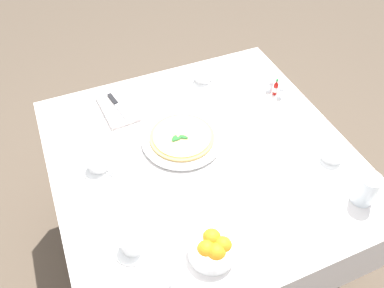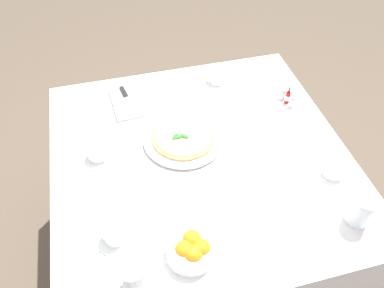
{
  "view_description": "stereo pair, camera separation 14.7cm",
  "coord_description": "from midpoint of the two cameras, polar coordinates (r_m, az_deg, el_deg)",
  "views": [
    {
      "loc": [
        0.87,
        -0.41,
        1.85
      ],
      "look_at": [
        -0.05,
        -0.02,
        0.77
      ],
      "focal_mm": 35.56,
      "sensor_mm": 36.0,
      "label": 1
    },
    {
      "loc": [
        0.92,
        -0.27,
        1.85
      ],
      "look_at": [
        -0.05,
        -0.02,
        0.77
      ],
      "focal_mm": 35.56,
      "sensor_mm": 36.0,
      "label": 2
    }
  ],
  "objects": [
    {
      "name": "ground_plane",
      "position": [
        2.08,
        3.05,
        -15.53
      ],
      "size": [
        8.0,
        8.0,
        0.0
      ],
      "primitive_type": "plane",
      "color": "brown"
    },
    {
      "name": "dining_table",
      "position": [
        1.56,
        3.94,
        -5.06
      ],
      "size": [
        1.12,
        1.12,
        0.75
      ],
      "color": "white",
      "rests_on": "ground_plane"
    },
    {
      "name": "pizza_plate",
      "position": [
        1.5,
        1.51,
        0.77
      ],
      "size": [
        0.32,
        0.32,
        0.02
      ],
      "color": "white",
      "rests_on": "dining_table"
    },
    {
      "name": "pizza",
      "position": [
        1.49,
        1.51,
        1.13
      ],
      "size": [
        0.26,
        0.26,
        0.02
      ],
      "color": "#DBAD60",
      "rests_on": "pizza_plate"
    },
    {
      "name": "coffee_cup_right_edge",
      "position": [
        1.45,
        -11.2,
        -1.49
      ],
      "size": [
        0.13,
        0.13,
        0.06
      ],
      "color": "white",
      "rests_on": "dining_table"
    },
    {
      "name": "coffee_cup_left_edge",
      "position": [
        1.49,
        23.2,
        -3.76
      ],
      "size": [
        0.13,
        0.13,
        0.06
      ],
      "color": "white",
      "rests_on": "dining_table"
    },
    {
      "name": "coffee_cup_center_back",
      "position": [
        1.77,
        6.15,
        9.73
      ],
      "size": [
        0.13,
        0.13,
        0.06
      ],
      "color": "white",
      "rests_on": "dining_table"
    },
    {
      "name": "coffee_cup_near_left",
      "position": [
        1.24,
        -8.16,
        -13.34
      ],
      "size": [
        0.13,
        0.13,
        0.06
      ],
      "color": "white",
      "rests_on": "dining_table"
    },
    {
      "name": "water_glass_near_right",
      "position": [
        1.14,
        -4.87,
        -19.69
      ],
      "size": [
        0.08,
        0.08,
        0.11
      ],
      "color": "white",
      "rests_on": "dining_table"
    },
    {
      "name": "water_glass_far_right",
      "position": [
        1.38,
        26.81,
        -9.21
      ],
      "size": [
        0.08,
        0.08,
        0.12
      ],
      "color": "white",
      "rests_on": "dining_table"
    },
    {
      "name": "napkin_folded",
      "position": [
        1.67,
        -7.18,
        6.3
      ],
      "size": [
        0.23,
        0.14,
        0.02
      ],
      "rotation": [
        0.0,
        0.0,
        0.07
      ],
      "color": "silver",
      "rests_on": "dining_table"
    },
    {
      "name": "dinner_knife",
      "position": [
        1.66,
        -7.19,
        6.61
      ],
      "size": [
        0.2,
        0.05,
        0.01
      ],
      "rotation": [
        0.0,
        0.0,
        0.18
      ],
      "color": "silver",
      "rests_on": "napkin_folded"
    },
    {
      "name": "citrus_bowl",
      "position": [
        1.2,
        3.55,
        -15.78
      ],
      "size": [
        0.15,
        0.15,
        0.07
      ],
      "color": "white",
      "rests_on": "dining_table"
    },
    {
      "name": "hot_sauce_bottle",
      "position": [
        1.72,
        16.57,
        6.74
      ],
      "size": [
        0.02,
        0.02,
        0.08
      ],
      "color": "#B7140F",
      "rests_on": "dining_table"
    },
    {
      "name": "salt_shaker",
      "position": [
        1.71,
        17.21,
        5.95
      ],
      "size": [
        0.03,
        0.03,
        0.06
      ],
      "color": "white",
      "rests_on": "dining_table"
    },
    {
      "name": "pepper_shaker",
      "position": [
        1.74,
        15.82,
        7.06
      ],
      "size": [
        0.03,
        0.03,
        0.06
      ],
      "color": "white",
      "rests_on": "dining_table"
    }
  ]
}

